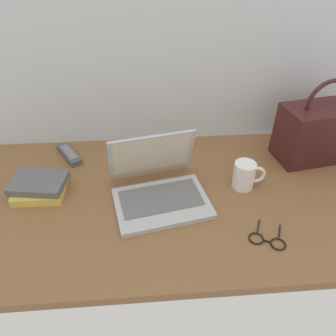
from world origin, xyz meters
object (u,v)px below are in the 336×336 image
object	(u,v)px
remote_control_near	(69,154)
book_stack	(40,186)
laptop	(158,186)
coffee_mug	(245,175)
handbag	(318,131)
eyeglasses	(267,240)

from	to	relation	value
remote_control_near	book_stack	bearing A→B (deg)	-106.78
laptop	book_stack	world-z (taller)	laptop
laptop	coffee_mug	bearing A→B (deg)	5.12
laptop	handbag	bearing A→B (deg)	16.99
coffee_mug	book_stack	xyz separation A→B (m)	(-0.72, 0.02, -0.02)
laptop	eyeglasses	bearing A→B (deg)	-35.92
laptop	eyeglasses	world-z (taller)	laptop
laptop	book_stack	distance (m)	0.42
book_stack	laptop	bearing A→B (deg)	-7.20
coffee_mug	eyeglasses	world-z (taller)	coffee_mug
coffee_mug	eyeglasses	xyz separation A→B (m)	(0.01, -0.26, -0.05)
remote_control_near	laptop	bearing A→B (deg)	-37.43
handbag	book_stack	bearing A→B (deg)	-172.28
laptop	eyeglasses	distance (m)	0.39
laptop	coffee_mug	distance (m)	0.31
laptop	remote_control_near	xyz separation A→B (m)	(-0.35, 0.27, -0.03)
remote_control_near	eyeglasses	xyz separation A→B (m)	(0.66, -0.49, -0.01)
laptop	remote_control_near	size ratio (longest dim) A/B	2.21
laptop	coffee_mug	size ratio (longest dim) A/B	3.05
remote_control_near	eyeglasses	distance (m)	0.83
book_stack	eyeglasses	bearing A→B (deg)	-21.06
laptop	remote_control_near	world-z (taller)	laptop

